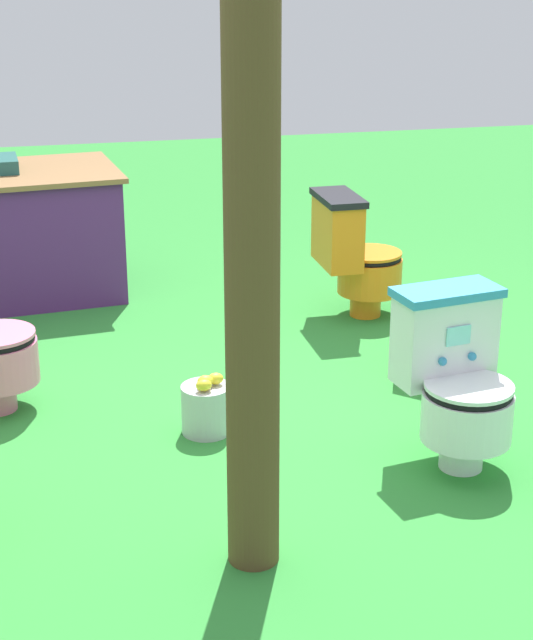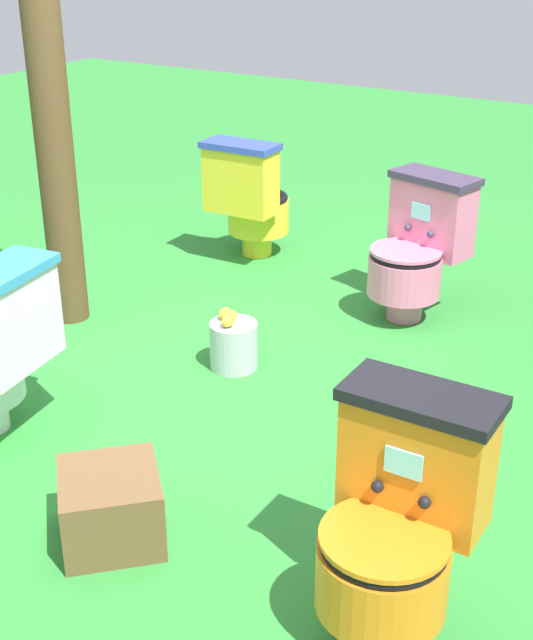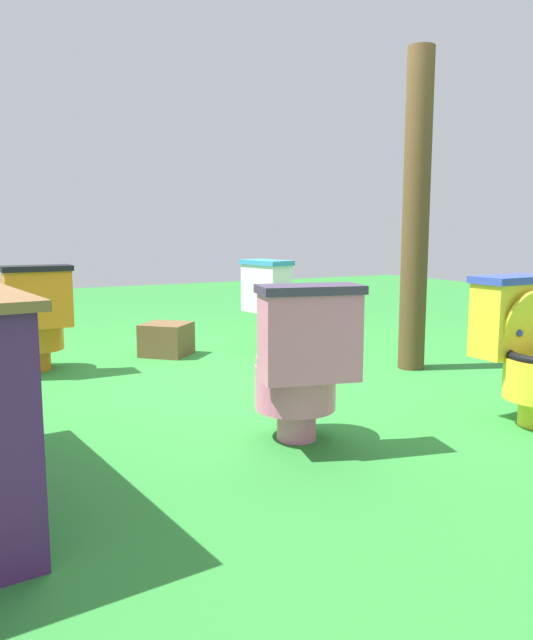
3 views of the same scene
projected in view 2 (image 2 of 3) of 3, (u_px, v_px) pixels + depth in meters
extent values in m
plane|color=#2D8433|center=(218.00, 399.00, 3.78)|extent=(14.00, 14.00, 0.00)
cylinder|color=pink|center=(404.00, 305.00, 4.51)|extent=(0.22, 0.22, 0.14)
cylinder|color=pink|center=(404.00, 276.00, 4.42)|extent=(0.45, 0.45, 0.20)
torus|color=black|center=(406.00, 255.00, 4.37)|extent=(0.43, 0.43, 0.04)
cylinder|color=#3F334C|center=(405.00, 265.00, 4.40)|extent=(0.29, 0.29, 0.01)
cube|color=pink|center=(432.00, 217.00, 4.44)|extent=(0.28, 0.44, 0.37)
cube|color=#3F334C|center=(435.00, 178.00, 4.35)|extent=(0.31, 0.47, 0.04)
cube|color=#8CE0E5|center=(421.00, 212.00, 4.35)|extent=(0.03, 0.11, 0.08)
cylinder|color=pink|center=(406.00, 251.00, 4.36)|extent=(0.44, 0.44, 0.02)
sphere|color=#3F334C|center=(430.00, 234.00, 4.34)|extent=(0.04, 0.04, 0.04)
sphere|color=#3F334C|center=(408.00, 228.00, 4.44)|extent=(0.04, 0.04, 0.04)
cylinder|color=orange|center=(381.00, 618.00, 2.52)|extent=(0.18, 0.18, 0.14)
cylinder|color=orange|center=(382.00, 576.00, 2.43)|extent=(0.37, 0.37, 0.20)
torus|color=black|center=(384.00, 544.00, 2.38)|extent=(0.36, 0.36, 0.04)
cylinder|color=black|center=(383.00, 559.00, 2.40)|extent=(0.24, 0.24, 0.01)
cube|color=orange|center=(417.00, 461.00, 2.47)|extent=(0.19, 0.41, 0.37)
cube|color=black|center=(422.00, 398.00, 2.38)|extent=(0.22, 0.43, 0.04)
cube|color=#8CE0E5|center=(403.00, 463.00, 2.37)|extent=(0.01, 0.11, 0.08)
cylinder|color=orange|center=(384.00, 537.00, 2.37)|extent=(0.36, 0.36, 0.02)
sphere|color=black|center=(424.00, 503.00, 2.38)|extent=(0.04, 0.04, 0.04)
sphere|color=black|center=(377.00, 487.00, 2.44)|extent=(0.04, 0.04, 0.04)
cube|color=white|center=(9.00, 322.00, 3.30)|extent=(0.43, 0.25, 0.37)
cube|color=#338CBF|center=(2.00, 272.00, 3.21)|extent=(0.46, 0.28, 0.04)
sphere|color=#338CBF|center=(0.00, 323.00, 3.41)|extent=(0.04, 0.04, 0.04)
cylinder|color=yellow|center=(257.00, 243.00, 5.35)|extent=(0.19, 0.19, 0.14)
cylinder|color=yellow|center=(259.00, 215.00, 5.30)|extent=(0.38, 0.38, 0.20)
torus|color=black|center=(258.00, 198.00, 5.25)|extent=(0.36, 0.36, 0.04)
cylinder|color=#3347B2|center=(258.00, 206.00, 5.27)|extent=(0.25, 0.25, 0.01)
cube|color=yellow|center=(241.00, 181.00, 5.03)|extent=(0.20, 0.42, 0.37)
cube|color=#3347B2|center=(240.00, 146.00, 4.94)|extent=(0.23, 0.44, 0.04)
cube|color=#8CE0E5|center=(250.00, 168.00, 5.08)|extent=(0.01, 0.11, 0.08)
cylinder|color=yellow|center=(250.00, 179.00, 5.11)|extent=(0.10, 0.35, 0.35)
sphere|color=#3347B2|center=(240.00, 183.00, 5.16)|extent=(0.04, 0.04, 0.04)
sphere|color=#3347B2|center=(260.00, 186.00, 5.10)|extent=(0.04, 0.04, 0.04)
cylinder|color=brown|center=(50.00, 109.00, 4.09)|extent=(0.18, 0.18, 2.13)
cube|color=brown|center=(111.00, 507.00, 2.90)|extent=(0.47, 0.47, 0.25)
cylinder|color=#B7B7BF|center=(234.00, 345.00, 4.01)|extent=(0.22, 0.22, 0.22)
ellipsoid|color=yellow|center=(231.00, 316.00, 3.96)|extent=(0.07, 0.05, 0.05)
ellipsoid|color=yellow|center=(228.00, 321.00, 3.91)|extent=(0.07, 0.05, 0.05)
ellipsoid|color=yellow|center=(225.00, 313.00, 3.99)|extent=(0.07, 0.05, 0.05)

